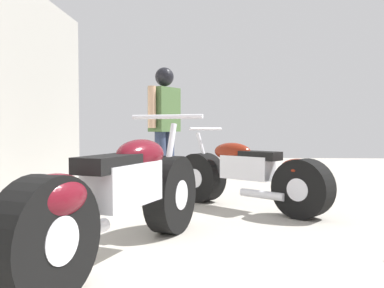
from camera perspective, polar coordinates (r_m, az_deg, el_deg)
name	(u,v)px	position (r m, az deg, el deg)	size (l,w,h in m)	color
ground_plane	(235,222)	(3.76, 6.12, -10.91)	(15.83, 15.83, 0.00)	#A8A399
motorcycle_maroon_cruiser	(120,198)	(2.66, -10.05, -7.49)	(0.92, 2.01, 0.96)	black
motorcycle_black_naked	(250,176)	(4.29, 8.11, -4.51)	(1.57, 1.33, 0.86)	black
mechanic_in_blue	(165,116)	(5.69, -3.89, 3.91)	(0.43, 0.63, 1.70)	#2D3851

